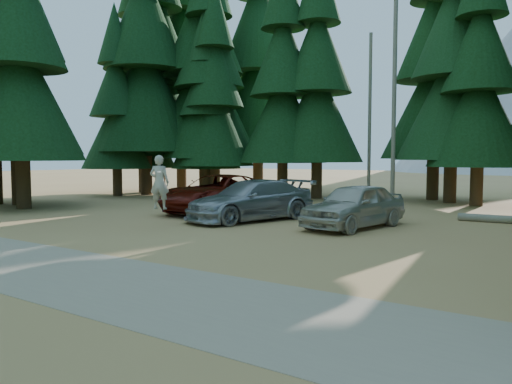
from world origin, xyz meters
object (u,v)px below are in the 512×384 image
(red_pickup, at_px, (218,193))
(log_left, at_px, (217,202))
(silver_minivan_right, at_px, (354,206))
(frisbee_player, at_px, (159,182))
(silver_minivan_center, at_px, (251,200))
(log_mid, at_px, (350,205))

(red_pickup, xyz_separation_m, log_left, (-2.14, 2.57, -0.72))
(silver_minivan_right, bearing_deg, frisbee_player, -139.35)
(silver_minivan_center, relative_size, log_left, 1.34)
(silver_minivan_right, height_order, frisbee_player, frisbee_player)
(red_pickup, xyz_separation_m, frisbee_player, (1.20, -4.94, 0.76))
(silver_minivan_center, xyz_separation_m, silver_minivan_right, (4.30, 0.33, -0.01))
(silver_minivan_right, bearing_deg, log_mid, 124.22)
(red_pickup, bearing_deg, frisbee_player, -78.55)
(silver_minivan_right, bearing_deg, silver_minivan_center, -165.86)
(silver_minivan_right, xyz_separation_m, log_mid, (-2.91, 6.40, -0.66))
(red_pickup, relative_size, log_mid, 1.86)
(silver_minivan_center, distance_m, log_left, 6.65)
(frisbee_player, height_order, log_left, frisbee_player)
(silver_minivan_right, relative_size, log_left, 1.13)
(red_pickup, xyz_separation_m, silver_minivan_center, (2.97, -1.64, -0.06))
(frisbee_player, xyz_separation_m, log_left, (-3.34, 7.51, -1.48))
(silver_minivan_center, xyz_separation_m, log_mid, (1.39, 6.73, -0.67))
(red_pickup, height_order, log_mid, red_pickup)
(red_pickup, bearing_deg, log_mid, 47.23)
(silver_minivan_right, bearing_deg, red_pickup, 179.55)
(red_pickup, bearing_deg, silver_minivan_center, -31.08)
(silver_minivan_center, height_order, frisbee_player, frisbee_player)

